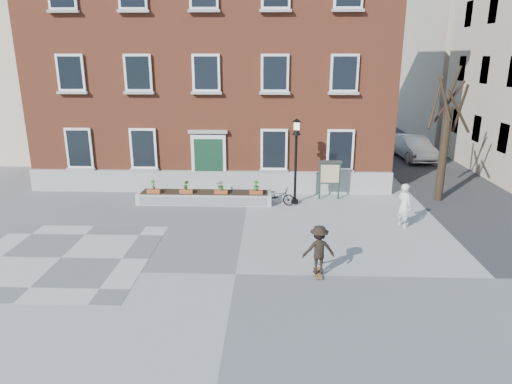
{
  "coord_description": "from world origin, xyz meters",
  "views": [
    {
      "loc": [
        1.1,
        -12.9,
        6.55
      ],
      "look_at": [
        0.5,
        4.0,
        1.5
      ],
      "focal_mm": 32.0,
      "sensor_mm": 36.0,
      "label": 1
    }
  ],
  "objects_px": {
    "skateboarder": "(319,250)",
    "parked_car": "(413,147)",
    "notice_board": "(330,173)",
    "bystander": "(404,206)",
    "bicycle": "(278,196)",
    "lamp_post": "(296,149)"
  },
  "relations": [
    {
      "from": "lamp_post",
      "to": "skateboarder",
      "type": "height_order",
      "value": "lamp_post"
    },
    {
      "from": "notice_board",
      "to": "bystander",
      "type": "bearing_deg",
      "value": -55.5
    },
    {
      "from": "bystander",
      "to": "notice_board",
      "type": "xyz_separation_m",
      "value": [
        -2.5,
        3.64,
        0.36
      ]
    },
    {
      "from": "bicycle",
      "to": "bystander",
      "type": "height_order",
      "value": "bystander"
    },
    {
      "from": "notice_board",
      "to": "parked_car",
      "type": "bearing_deg",
      "value": 53.98
    },
    {
      "from": "bicycle",
      "to": "skateboarder",
      "type": "distance_m",
      "value": 7.1
    },
    {
      "from": "lamp_post",
      "to": "skateboarder",
      "type": "relative_size",
      "value": 2.41
    },
    {
      "from": "bicycle",
      "to": "bystander",
      "type": "bearing_deg",
      "value": -102.31
    },
    {
      "from": "bicycle",
      "to": "parked_car",
      "type": "relative_size",
      "value": 0.33
    },
    {
      "from": "bystander",
      "to": "lamp_post",
      "type": "relative_size",
      "value": 0.46
    },
    {
      "from": "bicycle",
      "to": "skateboarder",
      "type": "bearing_deg",
      "value": -154.11
    },
    {
      "from": "skateboarder",
      "to": "lamp_post",
      "type": "bearing_deg",
      "value": 93.1
    },
    {
      "from": "parked_car",
      "to": "lamp_post",
      "type": "relative_size",
      "value": 1.21
    },
    {
      "from": "bicycle",
      "to": "lamp_post",
      "type": "distance_m",
      "value": 2.28
    },
    {
      "from": "parked_car",
      "to": "notice_board",
      "type": "xyz_separation_m",
      "value": [
        -6.56,
        -9.02,
        0.48
      ]
    },
    {
      "from": "bystander",
      "to": "notice_board",
      "type": "distance_m",
      "value": 4.43
    },
    {
      "from": "skateboarder",
      "to": "parked_car",
      "type": "bearing_deg",
      "value": 65.22
    },
    {
      "from": "bystander",
      "to": "lamp_post",
      "type": "xyz_separation_m",
      "value": [
        -4.16,
        2.9,
        1.64
      ]
    },
    {
      "from": "bicycle",
      "to": "lamp_post",
      "type": "relative_size",
      "value": 0.4
    },
    {
      "from": "bicycle",
      "to": "notice_board",
      "type": "bearing_deg",
      "value": -52.71
    },
    {
      "from": "parked_car",
      "to": "notice_board",
      "type": "distance_m",
      "value": 11.17
    },
    {
      "from": "parked_car",
      "to": "bystander",
      "type": "distance_m",
      "value": 13.3
    }
  ]
}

